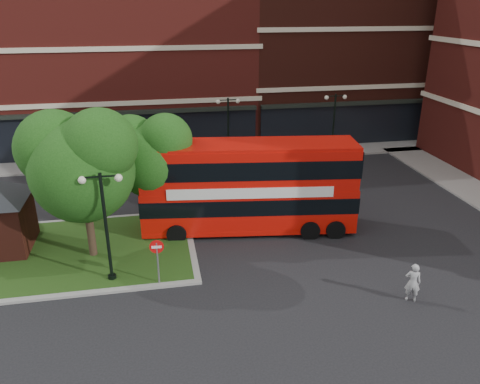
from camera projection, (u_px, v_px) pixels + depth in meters
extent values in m
plane|color=black|center=(238.00, 271.00, 21.12)|extent=(120.00, 120.00, 0.00)
cube|color=slate|center=(199.00, 158.00, 36.10)|extent=(44.00, 3.00, 0.12)
cube|color=maroon|center=(91.00, 56.00, 38.91)|extent=(26.00, 12.00, 14.00)
cube|color=#471911|center=(341.00, 40.00, 42.31)|extent=(18.00, 12.00, 16.00)
cube|color=gray|center=(63.00, 253.00, 22.45)|extent=(12.60, 7.60, 0.12)
cube|color=#19380F|center=(63.00, 253.00, 22.45)|extent=(12.00, 7.00, 0.15)
cylinder|color=#2D2116|center=(89.00, 220.00, 21.53)|extent=(0.36, 0.36, 3.92)
sphere|color=#184411|center=(82.00, 171.00, 20.63)|extent=(4.60, 4.60, 4.60)
sphere|color=#184411|center=(55.00, 148.00, 20.71)|extent=(3.45, 3.45, 3.45)
sphere|color=#184411|center=(100.00, 145.00, 19.89)|extent=(3.22, 3.22, 3.22)
cylinder|color=#2D2116|center=(154.00, 198.00, 24.41)|extent=(0.36, 0.36, 3.47)
sphere|color=#184411|center=(151.00, 160.00, 23.61)|extent=(3.80, 3.80, 3.80)
sphere|color=#184411|center=(131.00, 143.00, 23.66)|extent=(2.85, 2.85, 2.85)
sphere|color=#184411|center=(166.00, 140.00, 22.97)|extent=(2.66, 2.66, 2.66)
cylinder|color=black|center=(106.00, 230.00, 19.41)|extent=(0.14, 0.14, 5.00)
cylinder|color=black|center=(112.00, 278.00, 20.30)|extent=(0.36, 0.36, 0.30)
cube|color=black|center=(100.00, 177.00, 18.52)|extent=(1.40, 0.06, 0.06)
sphere|color=#F2EACC|center=(82.00, 180.00, 18.44)|extent=(0.32, 0.32, 0.32)
sphere|color=#F2EACC|center=(118.00, 178.00, 18.68)|extent=(0.32, 0.32, 0.32)
cylinder|color=black|center=(228.00, 132.00, 33.70)|extent=(0.14, 0.14, 5.00)
cylinder|color=black|center=(229.00, 163.00, 34.59)|extent=(0.36, 0.36, 0.30)
cube|color=black|center=(228.00, 100.00, 32.81)|extent=(1.40, 0.06, 0.06)
sphere|color=#F2EACC|center=(218.00, 102.00, 32.73)|extent=(0.32, 0.32, 0.32)
sphere|color=#F2EACC|center=(238.00, 101.00, 32.97)|extent=(0.32, 0.32, 0.32)
cylinder|color=black|center=(333.00, 127.00, 35.08)|extent=(0.14, 0.14, 5.00)
cylinder|color=black|center=(331.00, 157.00, 35.97)|extent=(0.36, 0.36, 0.30)
cube|color=black|center=(336.00, 96.00, 34.19)|extent=(1.40, 0.06, 0.06)
sphere|color=#F2EACC|center=(327.00, 98.00, 34.10)|extent=(0.32, 0.32, 0.32)
sphere|color=#F2EACC|center=(345.00, 97.00, 34.34)|extent=(0.32, 0.32, 0.32)
cube|color=red|center=(249.00, 203.00, 24.42)|extent=(11.17, 3.89, 2.09)
cube|color=red|center=(249.00, 166.00, 23.63)|extent=(11.05, 3.85, 2.09)
cube|color=black|center=(249.00, 164.00, 23.59)|extent=(11.17, 3.89, 0.94)
cube|color=silver|center=(251.00, 193.00, 22.83)|extent=(8.14, 1.11, 0.55)
imported|color=#9C9C9F|center=(413.00, 282.00, 18.74)|extent=(0.73, 0.62, 1.69)
imported|color=#A3A6AA|center=(167.00, 153.00, 34.97)|extent=(4.46, 1.93, 1.50)
imported|color=silver|center=(242.00, 156.00, 34.58)|extent=(3.93, 1.61, 1.27)
cylinder|color=slate|center=(158.00, 264.00, 19.68)|extent=(0.07, 0.07, 2.05)
cylinder|color=red|center=(157.00, 247.00, 19.36)|extent=(0.60, 0.09, 0.60)
cube|color=white|center=(157.00, 247.00, 19.36)|extent=(0.42, 0.07, 0.11)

